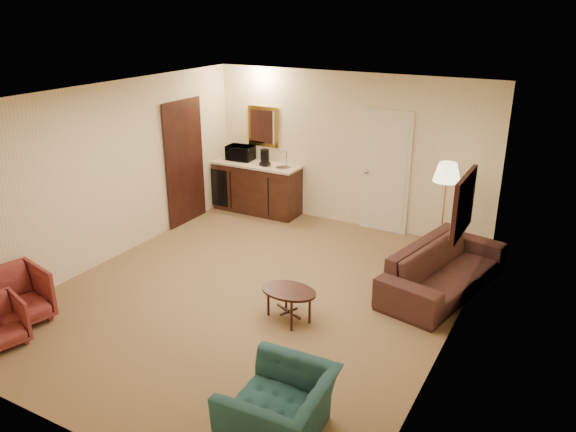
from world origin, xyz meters
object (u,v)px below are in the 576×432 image
at_px(wetbar_cabinet, 257,188).
at_px(microwave, 240,151).
at_px(sofa, 445,261).
at_px(teal_armchair, 279,400).
at_px(rose_chair_near, 13,295).
at_px(waste_bin, 286,210).
at_px(coffee_table, 289,304).
at_px(floor_lamp, 443,212).
at_px(coffee_maker, 265,158).

distance_m(wetbar_cabinet, microwave, 0.74).
xyz_separation_m(sofa, teal_armchair, (-0.56, -3.47, -0.01)).
bearing_deg(wetbar_cabinet, rose_chair_near, -96.05).
relative_size(sofa, waste_bin, 6.61).
xyz_separation_m(coffee_table, floor_lamp, (1.15, 2.64, 0.55)).
bearing_deg(waste_bin, sofa, -23.20).
xyz_separation_m(teal_armchair, floor_lamp, (0.25, 4.45, 0.33)).
bearing_deg(wetbar_cabinet, floor_lamp, -7.19).
relative_size(floor_lamp, waste_bin, 4.54).
bearing_deg(floor_lamp, wetbar_cabinet, 172.81).
bearing_deg(microwave, waste_bin, -12.63).
relative_size(sofa, coffee_maker, 7.44).
bearing_deg(microwave, teal_armchair, -58.85).
relative_size(sofa, rose_chair_near, 2.99).
bearing_deg(sofa, coffee_table, 151.16).
height_order(sofa, coffee_maker, coffee_maker).
distance_m(microwave, coffee_maker, 0.61).
xyz_separation_m(teal_armchair, rose_chair_near, (-3.74, 0.17, -0.05)).
bearing_deg(waste_bin, coffee_table, -60.58).
distance_m(teal_armchair, coffee_table, 2.03).
height_order(rose_chair_near, floor_lamp, floor_lamp).
xyz_separation_m(wetbar_cabinet, teal_armchair, (3.24, -4.89, -0.04)).
relative_size(rose_chair_near, waste_bin, 2.21).
bearing_deg(sofa, floor_lamp, 29.55).
height_order(teal_armchair, floor_lamp, floor_lamp).
bearing_deg(teal_armchair, floor_lamp, 173.63).
distance_m(floor_lamp, waste_bin, 2.93).
bearing_deg(rose_chair_near, microwave, 11.85).
xyz_separation_m(coffee_table, waste_bin, (-1.70, 3.01, -0.04)).
bearing_deg(rose_chair_near, floor_lamp, -29.92).
distance_m(wetbar_cabinet, coffee_maker, 0.64).
bearing_deg(teal_armchair, microwave, -146.86).
bearing_deg(waste_bin, microwave, 172.47).
relative_size(rose_chair_near, coffee_maker, 2.49).
height_order(waste_bin, coffee_maker, coffee_maker).
relative_size(sofa, coffee_table, 3.13).
relative_size(sofa, microwave, 4.52).
relative_size(wetbar_cabinet, coffee_table, 2.35).
xyz_separation_m(teal_armchair, waste_bin, (-2.59, 4.82, -0.25)).
distance_m(wetbar_cabinet, teal_armchair, 5.87).
distance_m(floor_lamp, microwave, 3.94).
distance_m(coffee_table, coffee_maker, 3.81).
bearing_deg(rose_chair_near, teal_armchair, -79.47).
relative_size(waste_bin, microwave, 0.68).
distance_m(teal_armchair, microwave, 6.18).
relative_size(wetbar_cabinet, sofa, 0.75).
bearing_deg(sofa, microwave, 82.80).
relative_size(coffee_table, waste_bin, 2.11).
xyz_separation_m(rose_chair_near, waste_bin, (1.15, 4.65, -0.20)).
relative_size(coffee_table, microwave, 1.45).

